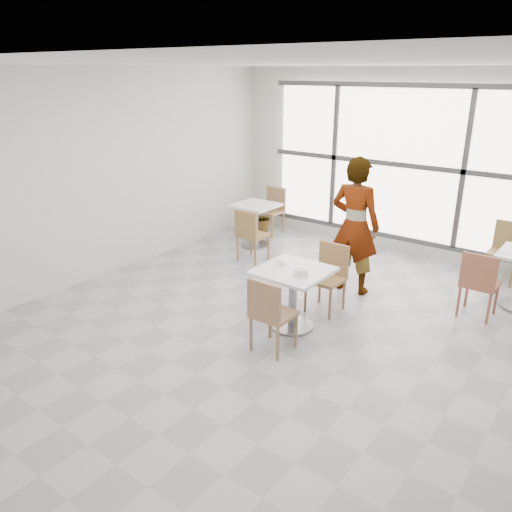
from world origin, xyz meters
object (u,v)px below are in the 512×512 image
Objects in this scene: coffee_cup at (280,262)px; bg_chair_right_near at (479,281)px; bg_table_left at (256,219)px; bg_chair_left_near at (250,232)px; bg_chair_right_far at (506,247)px; bg_chair_left_far at (273,207)px; main_table at (293,287)px; oatmeal_bowl at (301,272)px; person at (355,226)px; plant_left at (262,216)px; chair_near at (270,311)px; chair_far at (329,273)px.

coffee_cup is 2.48m from bg_chair_right_near.
bg_chair_left_near reaches higher than bg_table_left.
bg_chair_left_far is at bearing -176.89° from bg_chair_right_far.
oatmeal_bowl reaches higher than main_table.
plant_left is (-2.62, 1.41, -0.63)m from person.
oatmeal_bowl is 3.95m from bg_chair_left_far.
bg_chair_left_near and bg_chair_right_near have the same top height.
person reaches higher than bg_chair_right_far.
coffee_cup is at bearing -63.73° from chair_near.
coffee_cup is at bearing -49.91° from plant_left.
chair_near is 0.46× the size of person.
bg_chair_right_far is at bearing -134.89° from person.
bg_chair_right_far is 1.35× the size of plant_left.
bg_chair_left_far is (-2.16, 2.88, -0.28)m from coffee_cup.
bg_chair_right_near reaches higher than coffee_cup.
bg_chair_right_far is at bearing 14.54° from bg_table_left.
bg_chair_right_near is at bearing -89.01° from bg_chair_right_far.
chair_far and bg_chair_right_far have the same top height.
bg_table_left is at bearing 147.87° from chair_far.
main_table is 0.92× the size of bg_chair_left_near.
coffee_cup is (-0.30, -0.66, 0.28)m from chair_far.
bg_chair_left_near is at bearing -47.70° from chair_near.
chair_near is at bearing -63.73° from coffee_cup.
bg_table_left is 0.86× the size of bg_chair_right_near.
plant_left is (-4.22, -0.31, -0.18)m from bg_chair_right_far.
coffee_cup is 0.25× the size of plant_left.
chair_near and bg_chair_right_near have the same top height.
oatmeal_bowl is 2.48m from bg_chair_left_near.
main_table is 0.92× the size of chair_far.
chair_far is 1.00× the size of bg_chair_left_near.
bg_chair_right_far reaches higher than coffee_cup.
person is at bearing 179.53° from bg_chair_left_near.
bg_chair_right_far is at bearing 65.09° from oatmeal_bowl.
oatmeal_bowl is 4.02m from plant_left.
person is at bearing 93.86° from oatmeal_bowl.
chair_far is at bearing 95.41° from oatmeal_bowl.
plant_left is (-2.72, 2.92, -0.47)m from oatmeal_bowl.
plant_left is at bearing -152.08° from bg_chair_left_far.
oatmeal_bowl is 0.24× the size of bg_chair_right_far.
main_table is 0.92× the size of bg_chair_right_near.
bg_chair_left_near and bg_chair_right_far have the same top height.
plant_left is (-2.56, 2.83, -0.20)m from main_table.
chair_near is at bearing -94.67° from oatmeal_bowl.
chair_far is 3.31m from bg_chair_left_far.
bg_chair_left_near is (0.43, -0.71, 0.01)m from bg_table_left.
bg_chair_right_far is (4.04, 0.22, 0.00)m from bg_chair_left_far.
chair_near is 1.35m from chair_far.
person is 2.18× the size of bg_chair_right_far.
chair_far is (-0.03, 1.35, 0.00)m from chair_near.
main_table is 2.33m from bg_chair_right_near.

